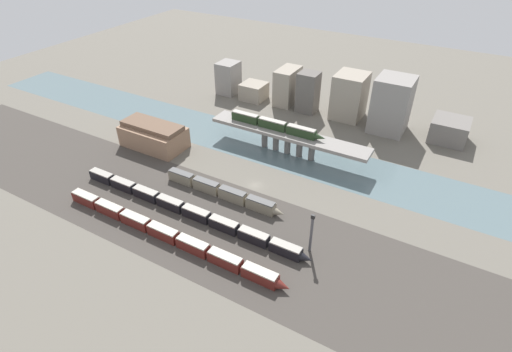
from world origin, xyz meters
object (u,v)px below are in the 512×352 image
object	(u,v)px
warehouse_building	(154,135)
train_on_bridge	(275,125)
signal_tower	(311,233)
train_yard_near	(167,234)
train_yard_far	(222,191)
train_yard_mid	(186,210)

from	to	relation	value
warehouse_building	train_on_bridge	bearing A→B (deg)	26.89
signal_tower	train_yard_near	bearing A→B (deg)	-156.79
train_yard_near	signal_tower	bearing A→B (deg)	23.21
train_yard_far	signal_tower	world-z (taller)	signal_tower
train_on_bridge	train_yard_near	xyz separation A→B (m)	(-3.53, -61.03, -8.78)
train_yard_near	warehouse_building	xyz separation A→B (m)	(-39.33, 39.30, 3.01)
train_yard_far	signal_tower	size ratio (longest dim) A/B	3.44
train_yard_near	train_yard_far	xyz separation A→B (m)	(2.60, 24.94, 0.20)
train_yard_near	signal_tower	size ratio (longest dim) A/B	6.02
signal_tower	train_yard_mid	bearing A→B (deg)	-173.46
train_yard_mid	train_yard_far	xyz separation A→B (m)	(4.59, 13.25, 0.27)
train_on_bridge	train_yard_mid	world-z (taller)	train_on_bridge
train_yard_mid	train_yard_far	size ratio (longest dim) A/B	1.89
warehouse_building	train_yard_far	bearing A→B (deg)	-18.91
warehouse_building	signal_tower	bearing A→B (deg)	-16.60
train_yard_near	train_yard_far	bearing A→B (deg)	84.04
train_yard_mid	signal_tower	bearing A→B (deg)	6.54
train_yard_near	train_on_bridge	bearing A→B (deg)	86.69
train_yard_far	train_yard_near	bearing A→B (deg)	-95.96
train_yard_far	signal_tower	xyz separation A→B (m)	(35.34, -8.67, 4.59)
train_yard_near	signal_tower	distance (m)	41.56
train_yard_mid	signal_tower	xyz separation A→B (m)	(39.93, 4.58, 4.87)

